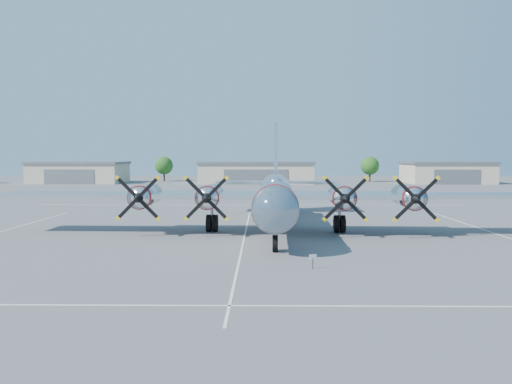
{
  "coord_description": "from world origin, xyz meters",
  "views": [
    {
      "loc": [
        1.49,
        -44.25,
        6.81
      ],
      "look_at": [
        0.87,
        5.72,
        3.2
      ],
      "focal_mm": 35.0,
      "sensor_mm": 36.0,
      "label": 1
    }
  ],
  "objects_px": {
    "hangar_west": "(80,172)",
    "hangar_center": "(256,172)",
    "tree_east": "(370,166)",
    "main_bomber_b29": "(275,229)",
    "tree_west": "(164,166)",
    "info_placard": "(313,259)",
    "hangar_east": "(446,172)"
  },
  "relations": [
    {
      "from": "hangar_west",
      "to": "hangar_center",
      "type": "height_order",
      "value": "same"
    },
    {
      "from": "tree_east",
      "to": "main_bomber_b29",
      "type": "relative_size",
      "value": 0.14
    },
    {
      "from": "tree_west",
      "to": "hangar_west",
      "type": "bearing_deg",
      "value": -158.11
    },
    {
      "from": "hangar_west",
      "to": "info_placard",
      "type": "relative_size",
      "value": 25.19
    },
    {
      "from": "hangar_center",
      "to": "hangar_east",
      "type": "relative_size",
      "value": 1.39
    },
    {
      "from": "hangar_west",
      "to": "main_bomber_b29",
      "type": "xyz_separation_m",
      "value": [
        47.74,
        -79.71,
        -2.71
      ]
    },
    {
      "from": "tree_west",
      "to": "info_placard",
      "type": "xyz_separation_m",
      "value": [
        29.55,
        -104.55,
        -3.59
      ]
    },
    {
      "from": "tree_west",
      "to": "main_bomber_b29",
      "type": "xyz_separation_m",
      "value": [
        27.74,
        -87.74,
        -4.22
      ]
    },
    {
      "from": "hangar_east",
      "to": "info_placard",
      "type": "relative_size",
      "value": 22.96
    },
    {
      "from": "hangar_center",
      "to": "hangar_east",
      "type": "distance_m",
      "value": 48.0
    },
    {
      "from": "hangar_west",
      "to": "hangar_center",
      "type": "relative_size",
      "value": 0.79
    },
    {
      "from": "hangar_center",
      "to": "tree_west",
      "type": "relative_size",
      "value": 4.31
    },
    {
      "from": "main_bomber_b29",
      "to": "info_placard",
      "type": "distance_m",
      "value": 16.92
    },
    {
      "from": "tree_east",
      "to": "main_bomber_b29",
      "type": "height_order",
      "value": "tree_east"
    },
    {
      "from": "hangar_center",
      "to": "hangar_east",
      "type": "xyz_separation_m",
      "value": [
        48.0,
        0.0,
        0.0
      ]
    },
    {
      "from": "hangar_east",
      "to": "info_placard",
      "type": "bearing_deg",
      "value": -114.24
    },
    {
      "from": "hangar_center",
      "to": "tree_west",
      "type": "bearing_deg",
      "value": 162.18
    },
    {
      "from": "info_placard",
      "to": "hangar_east",
      "type": "bearing_deg",
      "value": 44.9
    },
    {
      "from": "tree_east",
      "to": "info_placard",
      "type": "bearing_deg",
      "value": -103.94
    },
    {
      "from": "hangar_center",
      "to": "tree_east",
      "type": "height_order",
      "value": "tree_east"
    },
    {
      "from": "hangar_west",
      "to": "hangar_east",
      "type": "height_order",
      "value": "same"
    },
    {
      "from": "tree_east",
      "to": "hangar_east",
      "type": "bearing_deg",
      "value": -18.54
    },
    {
      "from": "hangar_east",
      "to": "tree_east",
      "type": "xyz_separation_m",
      "value": [
        -18.0,
        6.04,
        1.51
      ]
    },
    {
      "from": "main_bomber_b29",
      "to": "info_placard",
      "type": "relative_size",
      "value": 54.17
    },
    {
      "from": "hangar_center",
      "to": "tree_west",
      "type": "height_order",
      "value": "tree_west"
    },
    {
      "from": "hangar_center",
      "to": "info_placard",
      "type": "relative_size",
      "value": 31.88
    },
    {
      "from": "hangar_center",
      "to": "hangar_west",
      "type": "bearing_deg",
      "value": 180.0
    },
    {
      "from": "main_bomber_b29",
      "to": "info_placard",
      "type": "bearing_deg",
      "value": -82.23
    },
    {
      "from": "info_placard",
      "to": "hangar_center",
      "type": "bearing_deg",
      "value": 71.84
    },
    {
      "from": "hangar_center",
      "to": "tree_east",
      "type": "bearing_deg",
      "value": 11.38
    },
    {
      "from": "hangar_west",
      "to": "info_placard",
      "type": "distance_m",
      "value": 108.51
    },
    {
      "from": "tree_west",
      "to": "main_bomber_b29",
      "type": "relative_size",
      "value": 0.14
    }
  ]
}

